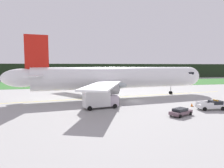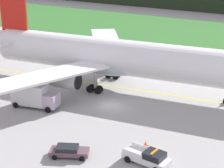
% 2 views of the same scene
% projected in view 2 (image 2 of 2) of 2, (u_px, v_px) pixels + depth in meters
% --- Properties ---
extents(ground, '(320.00, 320.00, 0.00)m').
position_uv_depth(ground, '(110.00, 106.00, 58.09)').
color(ground, '#9E9D9B').
extents(grass_verge, '(320.00, 37.41, 0.04)m').
position_uv_depth(grass_verge, '(210.00, 36.00, 100.50)').
color(grass_verge, '#326C2C').
rests_on(grass_verge, ground).
extents(taxiway_centerline_main, '(71.39, 8.61, 0.01)m').
position_uv_depth(taxiway_centerline_main, '(122.00, 88.00, 65.09)').
color(taxiway_centerline_main, yellow).
rests_on(taxiway_centerline_main, ground).
extents(airliner, '(55.80, 43.29, 15.88)m').
position_uv_depth(airliner, '(119.00, 58.00, 63.46)').
color(airliner, white).
rests_on(airliner, ground).
extents(ops_pickup_truck, '(5.60, 2.83, 1.94)m').
position_uv_depth(ops_pickup_truck, '(148.00, 157.00, 42.56)').
color(ops_pickup_truck, white).
rests_on(ops_pickup_truck, ground).
extents(catering_truck, '(7.37, 3.81, 3.73)m').
position_uv_depth(catering_truck, '(34.00, 95.00, 56.97)').
color(catering_truck, '#B0A3B3').
rests_on(catering_truck, ground).
extents(staff_car, '(4.81, 3.53, 1.30)m').
position_uv_depth(staff_car, '(69.00, 151.00, 44.26)').
color(staff_car, '#604651').
rests_on(staff_car, ground).
extents(apron_cone, '(0.61, 0.61, 0.77)m').
position_uv_depth(apron_cone, '(146.00, 143.00, 46.52)').
color(apron_cone, black).
rests_on(apron_cone, ground).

